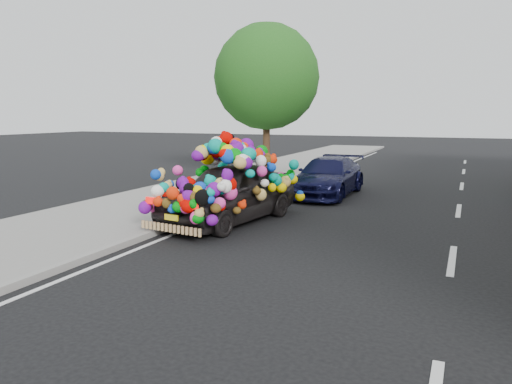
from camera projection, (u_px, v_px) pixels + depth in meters
ground at (265, 240)px, 10.26m from camera, size 100.00×100.00×0.00m
sidewalk at (99, 220)px, 11.92m from camera, size 4.00×60.00×0.12m
kerb at (168, 227)px, 11.17m from camera, size 0.15×60.00×0.13m
lane_markings at (452, 260)px, 8.87m from camera, size 6.00×50.00×0.01m
tree_near_sidewalk at (267, 77)px, 19.75m from camera, size 4.20×4.20×6.13m
plush_art_car at (230, 178)px, 11.90m from camera, size 2.67×4.65×2.08m
navy_sedan at (328, 177)px, 15.90m from camera, size 1.75×4.16×1.20m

